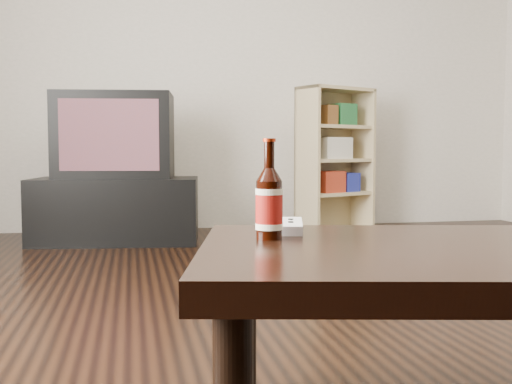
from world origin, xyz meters
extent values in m
cube|color=black|center=(0.00, 0.00, -0.01)|extent=(5.00, 6.00, 0.01)
cube|color=beige|center=(0.00, 3.01, 1.35)|extent=(5.00, 0.02, 2.70)
cube|color=black|center=(-0.92, 2.37, 0.22)|extent=(1.18, 0.70, 0.45)
cube|color=black|center=(-0.92, 2.37, 0.74)|extent=(0.83, 0.58, 0.58)
cube|color=#B83612|center=(-0.95, 2.13, 0.74)|extent=(0.64, 0.09, 0.47)
cube|color=tan|center=(0.48, 2.44, 0.56)|extent=(0.13, 0.26, 1.12)
cube|color=tan|center=(1.01, 2.67, 0.56)|extent=(0.13, 0.26, 1.12)
cube|color=tan|center=(0.74, 2.55, 1.11)|extent=(0.66, 0.49, 0.03)
cube|color=tan|center=(0.74, 2.55, 0.01)|extent=(0.66, 0.49, 0.03)
cube|color=tan|center=(0.69, 2.67, 0.56)|extent=(0.56, 0.26, 1.12)
cube|color=tan|center=(0.74, 2.55, 0.30)|extent=(0.60, 0.45, 0.03)
cube|color=tan|center=(0.74, 2.55, 0.56)|extent=(0.60, 0.45, 0.03)
cube|color=tan|center=(0.74, 2.55, 0.82)|extent=(0.60, 0.45, 0.03)
cube|color=#A02E19|center=(0.67, 2.50, 0.40)|extent=(0.26, 0.24, 0.16)
cube|color=navy|center=(0.84, 2.58, 0.39)|extent=(0.19, 0.21, 0.15)
cube|color=beige|center=(0.71, 2.52, 0.65)|extent=(0.31, 0.26, 0.16)
cube|color=#1D5A2C|center=(0.79, 2.56, 0.91)|extent=(0.23, 0.23, 0.16)
cube|color=brown|center=(0.64, 2.49, 0.90)|extent=(0.16, 0.20, 0.15)
cube|color=black|center=(-0.10, -0.77, 0.41)|extent=(1.29, 0.92, 0.06)
cylinder|color=black|center=(-0.54, -0.40, 0.19)|extent=(0.08, 0.08, 0.38)
cylinder|color=black|center=(-0.52, -0.58, 0.50)|extent=(0.06, 0.06, 0.13)
cylinder|color=#A0150F|center=(-0.52, -0.58, 0.51)|extent=(0.06, 0.06, 0.08)
cylinder|color=white|center=(-0.52, -0.58, 0.55)|extent=(0.06, 0.06, 0.01)
cylinder|color=white|center=(-0.52, -0.58, 0.47)|extent=(0.06, 0.06, 0.01)
cone|color=black|center=(-0.52, -0.58, 0.58)|extent=(0.06, 0.06, 0.03)
cylinder|color=black|center=(-0.52, -0.58, 0.63)|extent=(0.02, 0.02, 0.06)
cylinder|color=#9D250C|center=(-0.52, -0.58, 0.66)|extent=(0.03, 0.03, 0.01)
cube|color=silver|center=(-0.43, -0.45, 0.45)|extent=(0.11, 0.21, 0.02)
cylinder|color=black|center=(-0.42, -0.42, 0.46)|extent=(0.02, 0.02, 0.00)
cylinder|color=black|center=(-0.44, -0.48, 0.46)|extent=(0.02, 0.02, 0.00)
camera|label=1|loc=(-0.82, -1.87, 0.64)|focal=42.00mm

